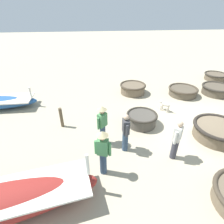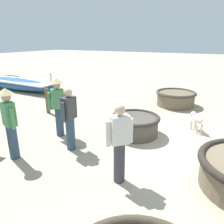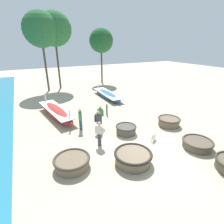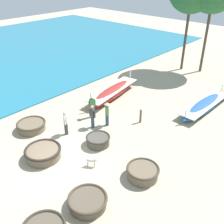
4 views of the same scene
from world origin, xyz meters
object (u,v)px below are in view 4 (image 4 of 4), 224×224
at_px(fisherman_hauling, 107,112).
at_px(fisherman_standing_right, 66,123).
at_px(dog, 92,161).
at_px(mooring_post_mid_beach, 141,116).
at_px(coracle_front_left, 88,201).
at_px(fisherman_by_coracle, 92,104).
at_px(fisherman_with_hat, 92,116).
at_px(long_boat_ochre_hull, 112,92).
at_px(coracle_far_left, 43,153).
at_px(coracle_far_right, 98,140).
at_px(coracle_nearest, 31,126).
at_px(coracle_weathered, 143,172).
at_px(long_boat_blue_hull, 204,105).

distance_m(fisherman_hauling, fisherman_standing_right, 2.70).
distance_m(dog, mooring_post_mid_beach, 5.23).
relative_size(coracle_front_left, fisherman_by_coracle, 1.06).
height_order(fisherman_by_coracle, fisherman_with_hat, fisherman_by_coracle).
distance_m(coracle_front_left, long_boat_ochre_hull, 10.73).
distance_m(fisherman_by_coracle, dog, 5.10).
relative_size(coracle_far_left, fisherman_standing_right, 1.26).
bearing_deg(long_boat_ochre_hull, dog, -54.93).
height_order(fisherman_hauling, fisherman_with_hat, fisherman_hauling).
bearing_deg(coracle_far_right, coracle_nearest, -157.53).
bearing_deg(coracle_weathered, fisherman_by_coracle, 158.41).
height_order(coracle_far_right, long_boat_blue_hull, long_boat_blue_hull).
height_order(long_boat_ochre_hull, fisherman_with_hat, fisherman_with_hat).
xyz_separation_m(long_boat_blue_hull, mooring_post_mid_beach, (-2.29, -4.57, 0.15)).
height_order(fisherman_by_coracle, dog, fisherman_by_coracle).
bearing_deg(coracle_nearest, fisherman_standing_right, 30.58).
xyz_separation_m(fisherman_with_hat, dog, (2.68, -2.63, -0.46)).
xyz_separation_m(coracle_weathered, long_boat_blue_hull, (-0.91, 8.60, -0.01)).
xyz_separation_m(long_boat_ochre_hull, fisherman_standing_right, (1.41, -5.73, 0.43)).
bearing_deg(long_boat_blue_hull, fisherman_hauling, -120.12).
distance_m(coracle_weathered, dog, 2.67).
height_order(coracle_far_right, coracle_front_left, coracle_far_right).
height_order(coracle_weathered, fisherman_hauling, fisherman_hauling).
xyz_separation_m(coracle_far_right, long_boat_blue_hull, (2.60, 8.20, 0.01)).
xyz_separation_m(fisherman_hauling, dog, (2.16, -3.42, -0.59)).
distance_m(long_boat_ochre_hull, fisherman_standing_right, 5.91).
bearing_deg(fisherman_by_coracle, coracle_weathered, -21.59).
xyz_separation_m(coracle_nearest, fisherman_by_coracle, (1.66, 3.73, 0.66)).
bearing_deg(fisherman_with_hat, dog, -44.44).
height_order(long_boat_ochre_hull, fisherman_by_coracle, fisherman_by_coracle).
height_order(coracle_far_left, fisherman_by_coracle, fisherman_by_coracle).
bearing_deg(fisherman_hauling, coracle_front_left, -53.87).
height_order(coracle_far_left, fisherman_standing_right, fisherman_standing_right).
xyz_separation_m(coracle_far_right, dog, (1.09, -1.53, 0.06)).
bearing_deg(fisherman_standing_right, coracle_far_left, -69.05).
relative_size(coracle_far_right, fisherman_by_coracle, 0.85).
xyz_separation_m(long_boat_blue_hull, long_boat_ochre_hull, (-6.21, -3.03, 0.09)).
bearing_deg(long_boat_ochre_hull, coracle_weathered, -38.05).
distance_m(long_boat_ochre_hull, fisherman_by_coracle, 3.39).
bearing_deg(coracle_far_right, mooring_post_mid_beach, 85.16).
bearing_deg(fisherman_hauling, fisherman_with_hat, -123.24).
distance_m(long_boat_blue_hull, long_boat_ochre_hull, 6.91).
relative_size(coracle_weathered, fisherman_by_coracle, 0.98).
bearing_deg(coracle_weathered, long_boat_blue_hull, 96.03).
bearing_deg(coracle_weathered, coracle_nearest, -170.17).
distance_m(coracle_weathered, long_boat_ochre_hull, 9.04).
bearing_deg(fisherman_hauling, coracle_nearest, -130.96).
distance_m(coracle_front_left, fisherman_by_coracle, 7.65).
distance_m(coracle_far_left, dog, 2.75).
height_order(coracle_nearest, coracle_far_left, coracle_far_left).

